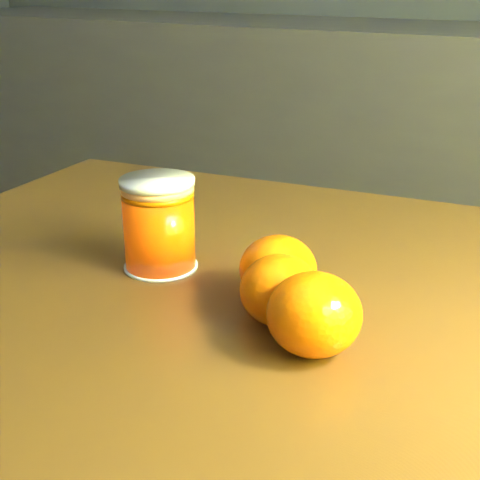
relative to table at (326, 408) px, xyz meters
The scene contains 6 objects.
kitchen_counter 1.60m from the table, 118.88° to the left, with size 3.15×0.60×0.90m, color #47464B.
table is the anchor object (origin of this frame).
juice_glass 0.23m from the table, behind, with size 0.07×0.07×0.09m.
orange_front 0.13m from the table, 129.11° to the right, with size 0.07×0.07×0.06m, color #FF6E05.
orange_back 0.14m from the table, behind, with size 0.07×0.07×0.06m, color #FF6E05.
orange_extra 0.14m from the table, 76.71° to the right, with size 0.07×0.07×0.06m, color #FF6E05.
Camera 1 is at (0.98, -0.40, 1.02)m, focal length 50.00 mm.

